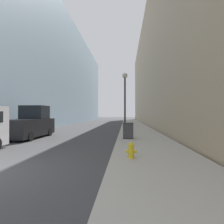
# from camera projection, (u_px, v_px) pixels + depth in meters

# --- Properties ---
(sidewalk_right) EXTENTS (3.75, 60.00, 0.12)m
(sidewalk_right) POSITION_uv_depth(u_px,v_px,m) (136.00, 128.00, 22.48)
(sidewalk_right) COLOR #B7B2A8
(sidewalk_right) RESTS_ON ground
(building_left_glass) EXTENTS (12.00, 60.00, 19.00)m
(building_left_glass) POSITION_uv_depth(u_px,v_px,m) (40.00, 72.00, 31.88)
(building_left_glass) COLOR #849EB2
(building_left_glass) RESTS_ON ground
(building_right_stone) EXTENTS (12.00, 60.00, 19.48)m
(building_right_stone) POSITION_uv_depth(u_px,v_px,m) (180.00, 68.00, 29.94)
(building_right_stone) COLOR tan
(building_right_stone) RESTS_ON ground
(fire_hydrant) EXTENTS (0.47, 0.35, 0.61)m
(fire_hydrant) POSITION_uv_depth(u_px,v_px,m) (131.00, 150.00, 6.78)
(fire_hydrant) COLOR yellow
(fire_hydrant) RESTS_ON sidewalk_right
(trash_bin) EXTENTS (0.74, 0.62, 1.10)m
(trash_bin) POSITION_uv_depth(u_px,v_px,m) (128.00, 130.00, 12.27)
(trash_bin) COLOR #3D3D42
(trash_bin) RESTS_ON sidewalk_right
(lamppost) EXTENTS (0.50, 0.50, 5.56)m
(lamppost) POSITION_uv_depth(u_px,v_px,m) (125.00, 94.00, 16.26)
(lamppost) COLOR #2D332D
(lamppost) RESTS_ON sidewalk_right
(pickup_truck) EXTENTS (2.13, 4.82, 2.51)m
(pickup_truck) POSITION_uv_depth(u_px,v_px,m) (30.00, 124.00, 13.52)
(pickup_truck) COLOR black
(pickup_truck) RESTS_ON ground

